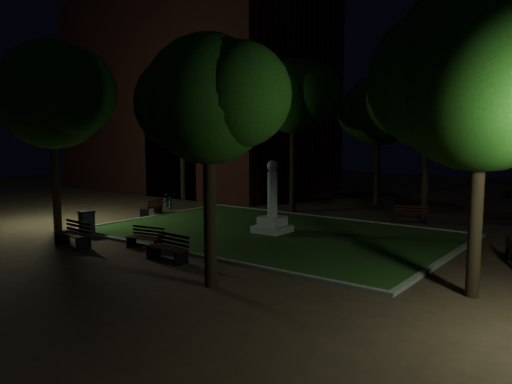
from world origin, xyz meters
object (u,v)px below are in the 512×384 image
at_px(bench_left_side, 152,208).
at_px(bench_far_side, 411,215).
at_px(bench_near_left, 146,238).
at_px(monument, 272,213).
at_px(bench_near_right, 168,249).
at_px(trash_bin, 87,222).
at_px(bench_west_near, 74,235).
at_px(bicycle, 168,201).

height_order(bench_left_side, bench_far_side, bench_far_side).
height_order(bench_near_left, bench_left_side, bench_left_side).
height_order(monument, bench_near_left, monument).
distance_m(monument, bench_near_right, 6.14).
bearing_deg(bench_left_side, bench_near_right, 35.21).
xyz_separation_m(bench_far_side, trash_bin, (-10.42, -11.45, 0.10)).
height_order(monument, trash_bin, monument).
relative_size(bench_west_near, bench_left_side, 1.11).
height_order(bench_left_side, trash_bin, trash_bin).
xyz_separation_m(bench_left_side, bench_far_side, (12.20, 6.13, 0.03)).
relative_size(bench_west_near, bench_far_side, 1.04).
relative_size(bench_near_right, bench_west_near, 0.94).
xyz_separation_m(bench_west_near, trash_bin, (-1.78, 1.78, 0.07)).
bearing_deg(bench_west_near, monument, 58.60).
xyz_separation_m(bench_west_near, bench_left_side, (-3.57, 7.10, -0.06)).
bearing_deg(bench_west_near, bench_near_left, 34.73).
xyz_separation_m(bench_left_side, trash_bin, (1.78, -5.32, 0.13)).
height_order(bench_near_left, trash_bin, trash_bin).
distance_m(monument, trash_bin, 8.24).
relative_size(monument, bench_far_side, 1.80).
bearing_deg(bench_far_side, bench_west_near, 35.66).
bearing_deg(bench_near_right, bench_left_side, 145.33).
bearing_deg(bench_far_side, bench_near_left, 41.05).
bearing_deg(bench_far_side, bicycle, -5.75).
bearing_deg(bench_left_side, monument, 71.27).
relative_size(bench_near_left, bench_left_side, 0.96).
relative_size(bench_near_left, bench_far_side, 0.90).
relative_size(bench_near_right, bench_left_side, 1.04).
relative_size(monument, bench_left_side, 1.92).
height_order(bench_near_right, bench_far_side, bench_near_right).
height_order(bench_west_near, bench_far_side, bench_west_near).
bearing_deg(bench_far_side, trash_bin, 26.50).
height_order(bench_near_right, bench_left_side, bench_near_right).
xyz_separation_m(bench_near_right, bicycle, (-9.50, 8.79, 0.01)).
relative_size(bench_near_right, bench_far_side, 0.98).
height_order(bench_near_left, bicycle, bicycle).
bearing_deg(bicycle, bench_left_side, -120.62).
bearing_deg(monument, bicycle, 164.42).
bearing_deg(bench_near_left, monument, 56.68).
height_order(bench_far_side, trash_bin, trash_bin).
height_order(bench_near_right, bicycle, bench_near_right).
xyz_separation_m(bench_far_side, bicycle, (-13.51, -3.73, 0.02)).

